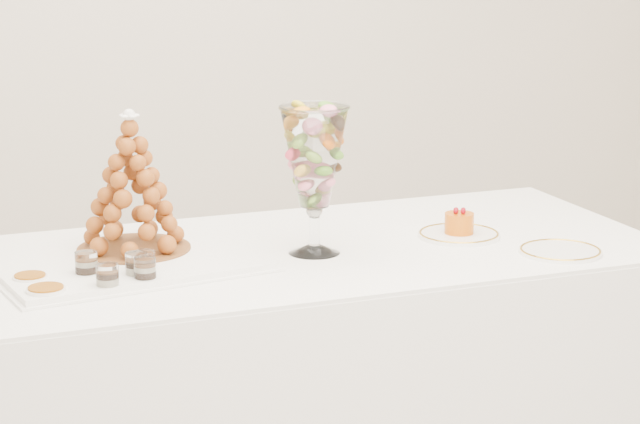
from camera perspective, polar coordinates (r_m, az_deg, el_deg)
name	(u,v)px	position (r m, az deg, el deg)	size (l,w,h in m)	color
buffet_table	(254,403)	(3.39, -3.05, -8.72)	(2.20, 0.90, 0.83)	white
lace_tray	(123,261)	(3.19, -8.99, -2.23)	(0.64, 0.48, 0.02)	white
macaron_vase	(314,159)	(3.20, -0.27, 2.44)	(0.18, 0.18, 0.39)	white
cake_plate	(459,235)	(3.44, 6.36, -1.05)	(0.22, 0.22, 0.01)	white
spare_plate	(560,251)	(3.32, 10.93, -1.78)	(0.22, 0.22, 0.01)	white
verrine_a	(86,267)	(3.06, -10.63, -2.47)	(0.05, 0.05, 0.07)	white
verrine_b	(137,268)	(3.03, -8.38, -2.53)	(0.05, 0.05, 0.07)	white
verrine_c	(145,264)	(3.07, -7.99, -2.37)	(0.05, 0.05, 0.07)	white
verrine_d	(108,279)	(2.95, -9.69, -3.04)	(0.05, 0.05, 0.07)	white
verrine_e	(145,272)	(3.00, -8.00, -2.74)	(0.05, 0.05, 0.07)	white
ramekin_back	(30,281)	(3.05, -13.11, -3.10)	(0.08, 0.08, 0.03)	white
ramekin_front	(46,294)	(2.94, -12.41, -3.69)	(0.09, 0.09, 0.03)	white
croquembouche	(132,182)	(3.21, -8.61, 1.35)	(0.30, 0.30, 0.36)	brown
mousse_cake	(459,223)	(3.43, 6.38, -0.49)	(0.08, 0.08, 0.07)	#CF5B09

